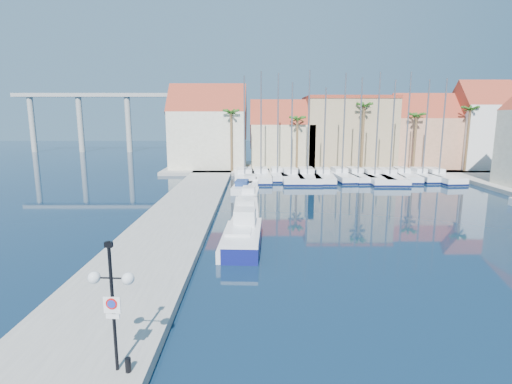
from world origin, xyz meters
TOP-DOWN VIEW (x-y plane):
  - ground at (0.00, 0.00)m, footprint 260.00×260.00m
  - quay_west at (-9.00, 13.50)m, footprint 6.00×77.00m
  - shore_north at (10.00, 48.00)m, footprint 54.00×16.00m
  - lamp_post at (-7.00, -7.25)m, footprint 1.49×0.48m
  - bollard at (-6.60, -7.37)m, footprint 0.20×0.20m
  - fishing_boat at (-3.22, 6.90)m, footprint 2.56×6.82m
  - motorboat_west_0 at (-3.50, 7.00)m, footprint 2.62×7.40m
  - motorboat_west_1 at (-3.38, 11.95)m, footprint 2.07×5.68m
  - motorboat_west_2 at (-3.26, 16.96)m, footprint 2.21×6.64m
  - motorboat_west_3 at (-3.08, 23.04)m, footprint 2.19×5.94m
  - motorboat_west_4 at (-3.92, 27.67)m, footprint 2.53×6.38m
  - motorboat_west_5 at (-3.04, 31.90)m, footprint 2.36×6.70m
  - sailboat_0 at (-3.86, 35.63)m, footprint 3.54×11.11m
  - sailboat_1 at (-1.60, 36.18)m, footprint 2.80×10.34m
  - sailboat_2 at (0.72, 37.08)m, footprint 2.74×8.40m
  - sailboat_3 at (2.52, 35.70)m, footprint 2.92×10.55m
  - sailboat_4 at (4.81, 35.96)m, footprint 3.11×11.12m
  - sailboat_5 at (7.01, 35.67)m, footprint 3.43×10.30m
  - sailboat_6 at (9.68, 36.55)m, footprint 3.39×9.90m
  - sailboat_7 at (11.88, 36.46)m, footprint 3.31×9.86m
  - sailboat_8 at (13.94, 35.39)m, footprint 2.95×11.02m
  - sailboat_9 at (16.04, 35.40)m, footprint 3.77×11.30m
  - sailboat_10 at (18.47, 36.56)m, footprint 3.13×9.77m
  - sailboat_11 at (20.87, 36.28)m, footprint 2.63×8.57m
  - sailboat_12 at (22.87, 35.80)m, footprint 3.63×10.75m
  - building_0 at (-10.00, 47.00)m, footprint 12.30×9.00m
  - building_1 at (2.00, 47.00)m, footprint 10.30×8.00m
  - building_2 at (13.00, 48.00)m, footprint 14.20×10.20m
  - building_3 at (25.00, 47.00)m, footprint 10.30×8.00m
  - building_4 at (34.00, 46.00)m, footprint 8.30×8.00m
  - palm_0 at (-6.00, 42.00)m, footprint 2.60×2.60m
  - palm_1 at (4.00, 42.00)m, footprint 2.60×2.60m
  - palm_2 at (14.00, 42.00)m, footprint 2.60×2.60m
  - palm_3 at (22.00, 42.00)m, footprint 2.60×2.60m
  - palm_4 at (30.00, 42.00)m, footprint 2.60×2.60m
  - viaduct at (-39.07, 82.00)m, footprint 48.00×2.20m

SIDE VIEW (x-z plane):
  - ground at x=0.00m, z-range 0.00..0.00m
  - quay_west at x=-9.00m, z-range 0.00..0.50m
  - shore_north at x=10.00m, z-range 0.00..0.50m
  - motorboat_west_3 at x=-3.08m, z-range -0.19..1.21m
  - motorboat_west_4 at x=-3.92m, z-range -0.19..1.21m
  - motorboat_west_5 at x=-3.04m, z-range -0.19..1.21m
  - motorboat_west_0 at x=-3.50m, z-range -0.19..1.21m
  - motorboat_west_1 at x=-3.38m, z-range -0.19..1.21m
  - motorboat_west_2 at x=-3.26m, z-range -0.19..1.21m
  - sailboat_9 at x=16.04m, z-range -6.17..7.33m
  - sailboat_5 at x=7.01m, z-range -5.67..6.83m
  - sailboat_3 at x=2.52m, z-range -6.01..7.18m
  - sailboat_0 at x=-3.86m, z-range -6.42..7.60m
  - sailboat_12 at x=22.87m, z-range -6.27..7.45m
  - sailboat_8 at x=13.94m, z-range -6.65..7.83m
  - sailboat_4 at x=4.81m, z-range -6.80..7.99m
  - sailboat_1 at x=-1.60m, z-range -6.72..7.94m
  - sailboat_7 at x=11.88m, z-range -6.34..7.56m
  - sailboat_6 at x=9.68m, z-range -6.62..7.86m
  - sailboat_10 at x=18.47m, z-range -6.68..7.93m
  - sailboat_11 at x=20.87m, z-range -6.19..7.46m
  - sailboat_2 at x=0.72m, z-range -6.59..7.91m
  - bollard at x=-6.60m, z-range 0.50..0.99m
  - fishing_boat at x=-3.22m, z-range -0.39..1.96m
  - lamp_post at x=-7.00m, z-range 1.19..5.59m
  - building_1 at x=2.00m, z-range -0.20..10.80m
  - building_3 at x=25.00m, z-range -0.14..11.86m
  - building_2 at x=13.00m, z-range 0.51..12.01m
  - building_0 at x=-10.00m, z-range -0.23..13.27m
  - building_4 at x=34.00m, z-range -0.03..13.97m
  - palm_1 at x=4.00m, z-range 3.56..12.71m
  - palm_3 at x=22.00m, z-range 3.78..13.43m
  - palm_0 at x=-6.00m, z-range 4.00..14.15m
  - palm_4 at x=30.00m, z-range 4.22..14.87m
  - palm_2 at x=14.00m, z-range 4.44..15.59m
  - viaduct at x=-39.07m, z-range 3.02..17.47m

